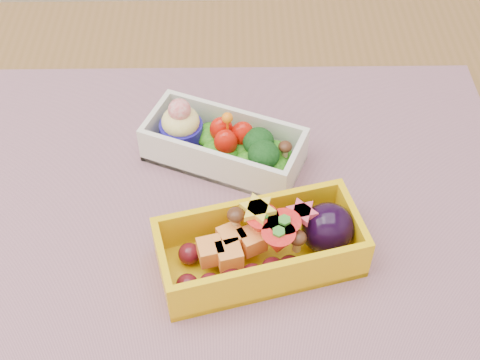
{
  "coord_description": "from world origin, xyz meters",
  "views": [
    {
      "loc": [
        0.04,
        -0.39,
        1.26
      ],
      "look_at": [
        0.04,
        0.03,
        0.79
      ],
      "focal_mm": 48.67,
      "sensor_mm": 36.0,
      "label": 1
    }
  ],
  "objects_px": {
    "bento_yellow": "(264,246)",
    "table": "(201,283)",
    "placemat": "(233,209)",
    "bento_white": "(223,144)"
  },
  "relations": [
    {
      "from": "table",
      "to": "bento_yellow",
      "type": "distance_m",
      "value": 0.15
    },
    {
      "from": "table",
      "to": "bento_white",
      "type": "relative_size",
      "value": 6.72
    },
    {
      "from": "bento_yellow",
      "to": "table",
      "type": "bearing_deg",
      "value": 131.67
    },
    {
      "from": "table",
      "to": "bento_yellow",
      "type": "relative_size",
      "value": 6.05
    },
    {
      "from": "table",
      "to": "bento_white",
      "type": "bearing_deg",
      "value": 73.58
    },
    {
      "from": "bento_white",
      "to": "table",
      "type": "bearing_deg",
      "value": -83.28
    },
    {
      "from": "table",
      "to": "bento_white",
      "type": "height_order",
      "value": "bento_white"
    },
    {
      "from": "table",
      "to": "bento_yellow",
      "type": "xyz_separation_m",
      "value": [
        0.06,
        -0.04,
        0.13
      ]
    },
    {
      "from": "table",
      "to": "placemat",
      "type": "relative_size",
      "value": 2.06
    },
    {
      "from": "placemat",
      "to": "bento_white",
      "type": "bearing_deg",
      "value": 97.83
    }
  ]
}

